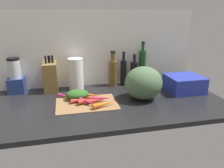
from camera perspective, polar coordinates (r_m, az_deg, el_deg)
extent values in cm
cube|color=black|center=(149.53, -2.90, -5.08)|extent=(170.00, 80.00, 3.00)
cube|color=silver|center=(177.58, -5.20, 9.22)|extent=(170.00, 3.00, 60.00)
cube|color=#997047|center=(145.63, -6.68, -5.04)|extent=(40.03, 27.69, 0.80)
cone|color=orange|center=(154.31, -4.63, -3.01)|extent=(11.37, 6.88, 2.11)
cone|color=red|center=(146.37, -8.21, -4.21)|extent=(13.79, 4.66, 2.81)
cone|color=orange|center=(153.42, -9.47, -3.13)|extent=(13.58, 7.19, 3.17)
cone|color=#B2264C|center=(141.78, -6.27, -4.76)|extent=(12.09, 12.44, 3.44)
cone|color=red|center=(149.33, -5.23, -3.78)|extent=(13.20, 11.21, 2.09)
cone|color=orange|center=(138.73, -1.94, -5.20)|extent=(16.98, 8.50, 3.35)
cone|color=red|center=(152.73, -6.54, -3.32)|extent=(14.47, 12.76, 2.07)
cone|color=#B2264C|center=(146.88, -2.62, -3.80)|extent=(11.97, 4.16, 3.53)
cone|color=#B2264C|center=(156.11, -12.24, -3.09)|extent=(10.46, 8.14, 2.34)
cone|color=red|center=(144.14, -6.92, -4.38)|extent=(11.30, 6.28, 3.45)
cone|color=red|center=(144.32, -4.18, -4.39)|extent=(10.86, 2.87, 2.86)
cone|color=#B2264C|center=(154.19, -9.48, -3.06)|extent=(11.59, 13.21, 2.95)
ellipsoid|color=#2D6023|center=(151.54, -9.08, -2.70)|extent=(15.46, 11.90, 6.54)
ellipsoid|color=#4C6B47|center=(150.97, 8.27, 0.26)|extent=(26.11, 24.21, 23.06)
cube|color=brown|center=(172.13, -15.86, 1.79)|extent=(10.19, 16.26, 21.85)
cylinder|color=black|center=(168.12, -17.08, 6.11)|extent=(1.42, 1.42, 5.50)
cylinder|color=black|center=(169.54, -16.24, 6.28)|extent=(2.12, 2.12, 5.50)
cylinder|color=black|center=(169.42, -15.44, 6.34)|extent=(1.59, 1.59, 5.50)
cube|color=navy|center=(178.20, -23.78, -0.28)|extent=(11.51, 11.51, 11.50)
cylinder|color=silver|center=(174.96, -24.30, 3.60)|extent=(8.63, 8.63, 13.49)
cylinder|color=black|center=(173.40, -24.63, 6.04)|extent=(8.80, 8.80, 1.80)
cylinder|color=white|center=(171.29, -9.48, 2.65)|extent=(11.49, 11.49, 24.62)
cylinder|color=brown|center=(177.91, 0.23, 2.81)|extent=(7.26, 7.26, 20.55)
cylinder|color=brown|center=(174.78, 0.24, 7.10)|extent=(3.56, 3.56, 6.61)
cylinder|color=black|center=(174.03, 0.24, 8.43)|extent=(4.10, 4.10, 1.60)
cylinder|color=black|center=(180.17, 3.03, 2.97)|extent=(5.14, 5.14, 20.48)
cylinder|color=black|center=(177.16, 3.10, 7.06)|extent=(2.20, 2.20, 5.76)
cylinder|color=black|center=(176.49, 3.12, 8.24)|extent=(2.52, 2.52, 1.60)
cylinder|color=black|center=(181.37, 5.80, 2.79)|extent=(6.21, 6.21, 19.16)
cylinder|color=black|center=(178.52, 5.92, 6.56)|extent=(2.23, 2.23, 5.21)
cylinder|color=black|center=(177.86, 5.96, 7.63)|extent=(2.57, 2.57, 1.60)
cylinder|color=#19421E|center=(183.93, 7.91, 4.34)|extent=(6.01, 6.01, 27.97)
cylinder|color=#19421E|center=(180.65, 8.15, 9.56)|extent=(2.47, 2.47, 5.87)
cylinder|color=black|center=(180.14, 8.20, 10.73)|extent=(2.84, 2.84, 1.60)
cube|color=#2838AD|center=(174.32, 18.43, 0.08)|extent=(25.61, 23.53, 12.17)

